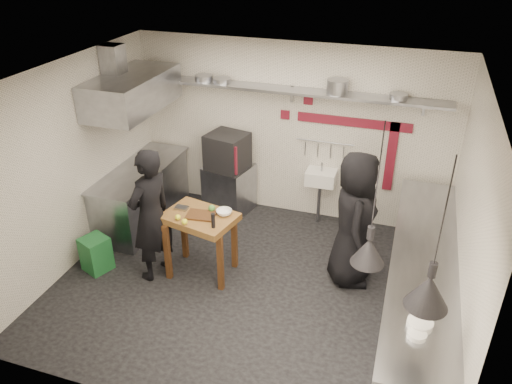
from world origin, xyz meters
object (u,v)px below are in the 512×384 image
(oven_stand, at_px, (229,188))
(chef_left, at_px, (151,215))
(chef_right, at_px, (354,220))
(green_bin, at_px, (96,254))
(combi_oven, at_px, (227,151))
(prep_table, at_px, (201,244))

(oven_stand, bearing_deg, chef_left, -87.12)
(chef_right, bearing_deg, green_bin, 94.65)
(combi_oven, height_order, chef_left, chef_left)
(combi_oven, distance_m, chef_right, 2.49)
(chef_left, xyz_separation_m, chef_right, (2.53, 0.72, -0.00))
(combi_oven, distance_m, chef_left, 1.93)
(chef_left, bearing_deg, combi_oven, -172.17)
(green_bin, relative_size, chef_left, 0.27)
(prep_table, relative_size, chef_right, 0.50)
(combi_oven, height_order, chef_right, chef_right)
(green_bin, xyz_separation_m, prep_table, (1.42, 0.39, 0.21))
(green_bin, xyz_separation_m, chef_right, (3.37, 0.90, 0.68))
(green_bin, relative_size, prep_table, 0.54)
(prep_table, distance_m, chef_right, 2.06)
(combi_oven, relative_size, chef_right, 0.32)
(oven_stand, distance_m, green_bin, 2.43)
(prep_table, bearing_deg, chef_left, -146.83)
(chef_left, bearing_deg, oven_stand, -171.57)
(green_bin, bearing_deg, prep_table, 15.50)
(green_bin, height_order, chef_right, chef_right)
(chef_right, bearing_deg, oven_stand, 50.53)
(combi_oven, xyz_separation_m, green_bin, (-1.17, -2.06, -0.84))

